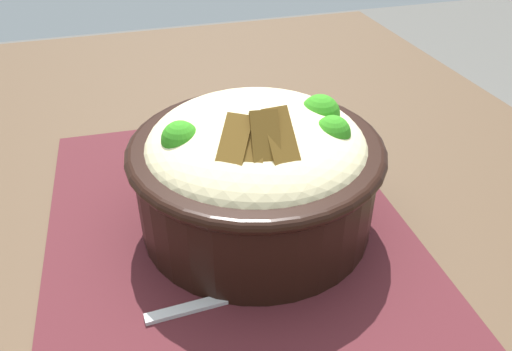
% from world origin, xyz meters
% --- Properties ---
extents(table, '(1.21, 0.88, 0.76)m').
position_xyz_m(table, '(0.00, 0.00, 0.69)').
color(table, '#4C3826').
rests_on(table, ground_plane).
extents(placemat, '(0.44, 0.33, 0.00)m').
position_xyz_m(placemat, '(-0.02, 0.03, 0.76)').
color(placemat, '#47191E').
rests_on(placemat, table).
extents(bowl, '(0.21, 0.21, 0.13)m').
position_xyz_m(bowl, '(-0.03, 0.06, 0.82)').
color(bowl, black).
rests_on(bowl, placemat).
extents(fork, '(0.02, 0.13, 0.00)m').
position_xyz_m(fork, '(0.05, 0.02, 0.77)').
color(fork, '#B9B9B9').
rests_on(fork, placemat).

